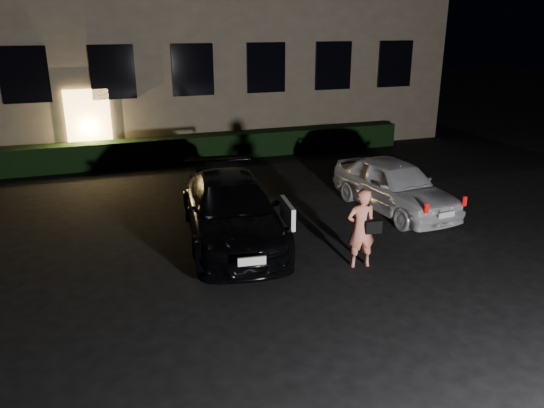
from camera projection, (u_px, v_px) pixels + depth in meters
name	position (u px, v px, depth m)	size (l,w,h in m)	color
ground	(327.00, 305.00, 9.03)	(80.00, 80.00, 0.00)	black
hedge	(199.00, 148.00, 18.25)	(15.00, 0.70, 0.85)	black
sedan	(231.00, 210.00, 11.50)	(2.47, 4.96, 1.38)	black
hatch	(394.00, 185.00, 13.33)	(1.95, 4.00, 1.31)	silver
man	(361.00, 228.00, 10.20)	(0.66, 0.45, 1.59)	#E97C62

